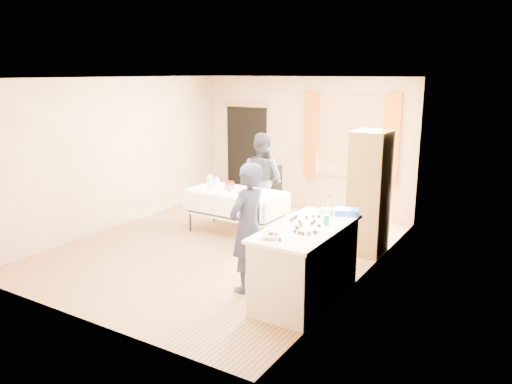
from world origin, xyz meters
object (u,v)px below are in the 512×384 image
Objects in this scene: counter at (306,263)px; girl at (248,228)px; cabinet at (369,193)px; woman at (262,180)px; party_table at (236,208)px; chair at (270,205)px.

counter is 0.83m from girl.
counter is at bearing -92.97° from cabinet.
girl is 2.71m from woman.
cabinet is 2.26m from party_table.
counter reaches higher than party_table.
woman reaches higher than party_table.
party_table is 0.75m from woman.
woman is at bearing 130.72° from counter.
woman reaches higher than girl.
party_table is at bearing -134.90° from girl.
chair is 0.60m from woman.
woman is at bearing 170.48° from cabinet.
girl reaches higher than chair.
party_table is at bearing 88.55° from woman.
girl is at bearing 127.68° from woman.
girl reaches higher than counter.
counter is 3.02m from woman.
cabinet is 1.81× the size of chair.
cabinet is 1.11× the size of woman.
girl is (1.36, -1.79, 0.37)m from party_table.
chair reaches higher than counter.
cabinet reaches higher than woman.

